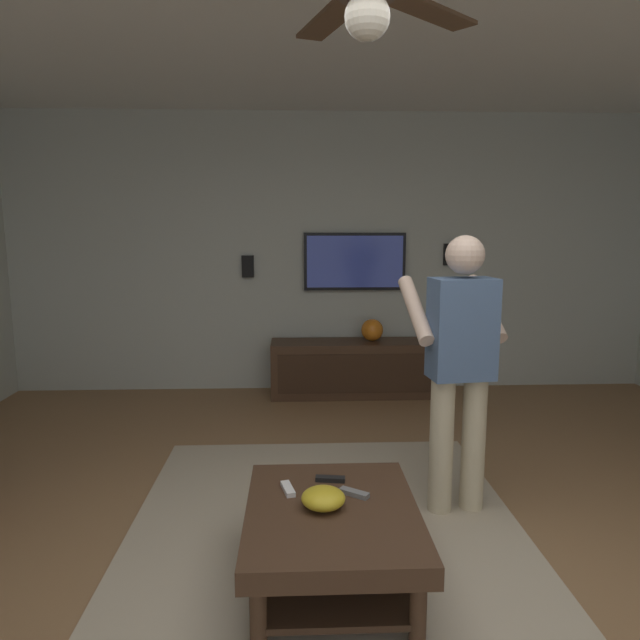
{
  "coord_description": "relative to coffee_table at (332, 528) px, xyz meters",
  "views": [
    {
      "loc": [
        -2.29,
        0.39,
        1.69
      ],
      "look_at": [
        1.33,
        0.24,
        1.1
      ],
      "focal_mm": 32.47,
      "sensor_mm": 36.0,
      "label": 1
    }
  ],
  "objects": [
    {
      "name": "wall_speaker_left",
      "position": [
        3.39,
        -1.42,
        1.1
      ],
      "size": [
        0.06,
        0.12,
        0.22
      ],
      "primitive_type": "cube",
      "color": "black"
    },
    {
      "name": "coffee_table",
      "position": [
        0.0,
        0.0,
        0.0
      ],
      "size": [
        1.0,
        0.8,
        0.4
      ],
      "color": "#422B1C",
      "rests_on": "ground"
    },
    {
      "name": "remote_white",
      "position": [
        0.18,
        0.21,
        0.12
      ],
      "size": [
        0.16,
        0.08,
        0.02
      ],
      "primitive_type": "cube",
      "rotation": [
        0.0,
        0.0,
        3.38
      ],
      "color": "white",
      "rests_on": "coffee_table"
    },
    {
      "name": "media_console",
      "position": [
        3.13,
        -0.44,
        -0.02
      ],
      "size": [
        0.45,
        1.7,
        0.55
      ],
      "rotation": [
        0.0,
        0.0,
        3.14
      ],
      "color": "#422B1C",
      "rests_on": "ground"
    },
    {
      "name": "tv",
      "position": [
        3.38,
        -0.44,
        1.04
      ],
      "size": [
        0.05,
        1.03,
        0.58
      ],
      "rotation": [
        0.0,
        0.0,
        3.14
      ],
      "color": "black"
    },
    {
      "name": "area_rug",
      "position": [
        0.2,
        0.0,
        -0.29
      ],
      "size": [
        3.19,
        2.21,
        0.01
      ],
      "primitive_type": "cube",
      "color": "tan",
      "rests_on": "ground"
    },
    {
      "name": "remote_black",
      "position": [
        0.28,
        -0.01,
        0.12
      ],
      "size": [
        0.06,
        0.15,
        0.02
      ],
      "primitive_type": "cube",
      "rotation": [
        0.0,
        0.0,
        1.43
      ],
      "color": "black",
      "rests_on": "coffee_table"
    },
    {
      "name": "vase_round",
      "position": [
        3.16,
        -0.6,
        0.36
      ],
      "size": [
        0.22,
        0.22,
        0.22
      ],
      "primitive_type": "sphere",
      "color": "orange",
      "rests_on": "media_console"
    },
    {
      "name": "bowl",
      "position": [
        0.0,
        0.04,
        0.15
      ],
      "size": [
        0.21,
        0.21,
        0.09
      ],
      "primitive_type": "ellipsoid",
      "color": "gold",
      "rests_on": "coffee_table"
    },
    {
      "name": "ground_plane",
      "position": [
        -0.21,
        -0.23,
        -0.3
      ],
      "size": [
        8.71,
        8.71,
        0.0
      ],
      "primitive_type": "plane",
      "color": "olive"
    },
    {
      "name": "wall_back_tv",
      "position": [
        3.47,
        -0.23,
        1.11
      ],
      "size": [
        0.1,
        6.75,
        2.81
      ],
      "primitive_type": "cube",
      "color": "#B2B7AD",
      "rests_on": "ground"
    },
    {
      "name": "person_standing",
      "position": [
        0.73,
        -0.79,
        0.64
      ],
      "size": [
        0.58,
        0.58,
        1.64
      ],
      "rotation": [
        0.0,
        0.0,
        0.12
      ],
      "color": "#C6B793",
      "rests_on": "ground"
    },
    {
      "name": "wall_speaker_right",
      "position": [
        3.39,
        0.65,
        0.99
      ],
      "size": [
        0.06,
        0.12,
        0.22
      ],
      "primitive_type": "cube",
      "color": "black"
    },
    {
      "name": "remote_grey",
      "position": [
        0.12,
        -0.11,
        0.12
      ],
      "size": [
        0.12,
        0.15,
        0.02
      ],
      "primitive_type": "cube",
      "rotation": [
        0.0,
        0.0,
        0.96
      ],
      "color": "slate",
      "rests_on": "coffee_table"
    }
  ]
}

